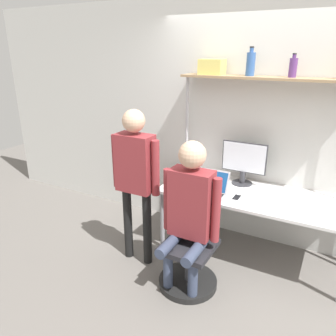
{
  "coord_description": "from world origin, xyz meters",
  "views": [
    {
      "loc": [
        0.67,
        -2.73,
        2.14
      ],
      "look_at": [
        -0.71,
        -0.15,
        1.08
      ],
      "focal_mm": 35.0,
      "sensor_mm": 36.0,
      "label": 1
    }
  ],
  "objects": [
    {
      "name": "laptop",
      "position": [
        -0.39,
        0.26,
        0.79
      ],
      "size": [
        0.29,
        0.24,
        0.23
      ],
      "color": "#BCBCC1",
      "rests_on": "desk"
    },
    {
      "name": "person_seated",
      "position": [
        -0.39,
        -0.35,
        0.84
      ],
      "size": [
        0.55,
        0.48,
        1.43
      ],
      "color": "#38425B",
      "rests_on": "ground_plane"
    },
    {
      "name": "ground_plane",
      "position": [
        0.0,
        0.0,
        0.0
      ],
      "size": [
        12.0,
        12.0,
        0.0
      ],
      "primitive_type": "plane",
      "color": "slate"
    },
    {
      "name": "wall_back",
      "position": [
        0.0,
        0.84,
        1.35
      ],
      "size": [
        8.0,
        0.06,
        2.7
      ],
      "color": "silver",
      "rests_on": "ground_plane"
    },
    {
      "name": "bottle_blue",
      "position": [
        -0.22,
        0.66,
        2.01
      ],
      "size": [
        0.09,
        0.09,
        0.28
      ],
      "color": "#335999",
      "rests_on": "shelf_unit"
    },
    {
      "name": "storage_box",
      "position": [
        -0.62,
        0.66,
        1.97
      ],
      "size": [
        0.25,
        0.19,
        0.16
      ],
      "color": "#DBCC66",
      "rests_on": "shelf_unit"
    },
    {
      "name": "person_standing",
      "position": [
        -1.04,
        -0.22,
        1.03
      ],
      "size": [
        0.54,
        0.22,
        1.62
      ],
      "color": "black",
      "rests_on": "ground_plane"
    },
    {
      "name": "monitor",
      "position": [
        -0.2,
        0.64,
        0.99
      ],
      "size": [
        0.49,
        0.23,
        0.47
      ],
      "color": "#333338",
      "rests_on": "desk"
    },
    {
      "name": "office_chair",
      "position": [
        -0.39,
        -0.31,
        0.27
      ],
      "size": [
        0.56,
        0.56,
        0.9
      ],
      "color": "black",
      "rests_on": "ground_plane"
    },
    {
      "name": "desk",
      "position": [
        0.0,
        0.42,
        0.67
      ],
      "size": [
        1.93,
        0.79,
        0.73
      ],
      "color": "white",
      "rests_on": "ground_plane"
    },
    {
      "name": "bottle_purple",
      "position": [
        0.19,
        0.66,
        1.98
      ],
      "size": [
        0.07,
        0.07,
        0.22
      ],
      "color": "#593372",
      "rests_on": "shelf_unit"
    },
    {
      "name": "cell_phone",
      "position": [
        -0.14,
        0.24,
        0.73
      ],
      "size": [
        0.07,
        0.15,
        0.01
      ],
      "color": "silver",
      "rests_on": "desk"
    },
    {
      "name": "shelf_unit",
      "position": [
        0.0,
        0.66,
        1.63
      ],
      "size": [
        1.84,
        0.29,
        1.89
      ],
      "color": "#997A56",
      "rests_on": "ground_plane"
    }
  ]
}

